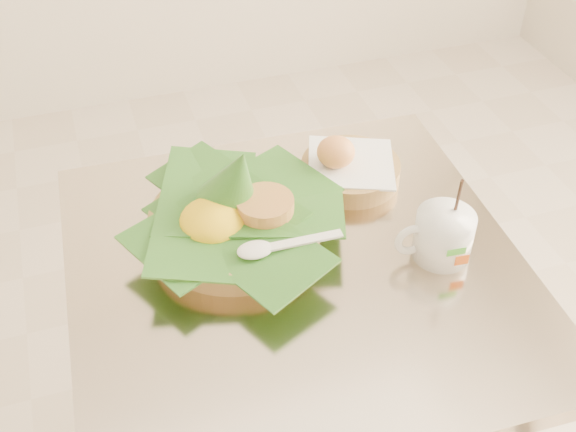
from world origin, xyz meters
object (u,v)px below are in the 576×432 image
object	(u,v)px
coffee_mug	(442,235)
bread_basket	(348,167)
cafe_table	(296,354)
rice_basket	(234,214)

from	to	relation	value
coffee_mug	bread_basket	bearing A→B (deg)	106.28
cafe_table	rice_basket	bearing A→B (deg)	126.84
cafe_table	rice_basket	distance (m)	0.29
cafe_table	bread_basket	xyz separation A→B (m)	(0.16, 0.18, 0.25)
bread_basket	rice_basket	bearing A→B (deg)	-160.30
rice_basket	bread_basket	distance (m)	0.24
bread_basket	coffee_mug	bearing A→B (deg)	-73.72
cafe_table	coffee_mug	world-z (taller)	coffee_mug
rice_basket	coffee_mug	bearing A→B (deg)	-26.04
rice_basket	coffee_mug	distance (m)	0.33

